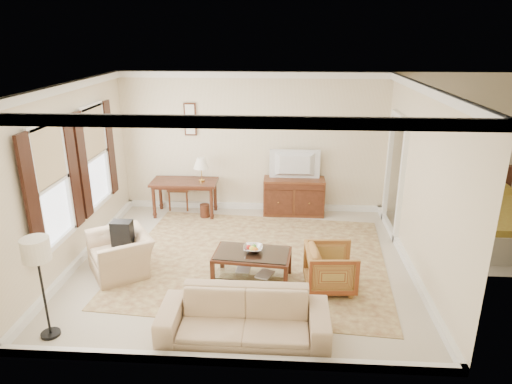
# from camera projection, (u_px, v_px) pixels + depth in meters

# --- Properties ---
(room_shell) EXTENTS (5.51, 5.01, 2.91)m
(room_shell) POSITION_uv_depth(u_px,v_px,m) (241.00, 115.00, 6.78)
(room_shell) COLOR beige
(room_shell) RESTS_ON ground
(annex_bedroom) EXTENTS (3.00, 2.70, 2.90)m
(annex_bedroom) POSITION_uv_depth(u_px,v_px,m) (494.00, 223.00, 8.30)
(annex_bedroom) COLOR beige
(annex_bedroom) RESTS_ON ground
(window_front) EXTENTS (0.12, 1.56, 1.80)m
(window_front) POSITION_uv_depth(u_px,v_px,m) (52.00, 185.00, 6.59)
(window_front) COLOR #CCB284
(window_front) RESTS_ON room_shell
(window_rear) EXTENTS (0.12, 1.56, 1.80)m
(window_rear) POSITION_uv_depth(u_px,v_px,m) (95.00, 156.00, 8.09)
(window_rear) COLOR #CCB284
(window_rear) RESTS_ON room_shell
(doorway) EXTENTS (0.10, 1.12, 2.25)m
(doorway) POSITION_uv_depth(u_px,v_px,m) (394.00, 177.00, 8.49)
(doorway) COLOR white
(doorway) RESTS_ON room_shell
(rug) EXTENTS (4.59, 4.02, 0.01)m
(rug) POSITION_uv_depth(u_px,v_px,m) (255.00, 259.00, 7.71)
(rug) COLOR brown
(rug) RESTS_ON room_shell
(writing_desk) EXTENTS (1.34, 0.67, 0.73)m
(writing_desk) POSITION_uv_depth(u_px,v_px,m) (185.00, 186.00, 9.42)
(writing_desk) COLOR #4F2516
(writing_desk) RESTS_ON room_shell
(desk_chair) EXTENTS (0.50, 0.50, 1.05)m
(desk_chair) POSITION_uv_depth(u_px,v_px,m) (179.00, 185.00, 9.79)
(desk_chair) COLOR brown
(desk_chair) RESTS_ON room_shell
(desk_lamp) EXTENTS (0.32, 0.32, 0.50)m
(desk_lamp) POSITION_uv_depth(u_px,v_px,m) (201.00, 170.00, 9.27)
(desk_lamp) COLOR silver
(desk_lamp) RESTS_ON writing_desk
(framed_prints) EXTENTS (0.25, 0.04, 0.68)m
(framed_prints) POSITION_uv_depth(u_px,v_px,m) (190.00, 119.00, 9.35)
(framed_prints) COLOR #4F2516
(framed_prints) RESTS_ON room_shell
(sideboard) EXTENTS (1.26, 0.48, 0.77)m
(sideboard) POSITION_uv_depth(u_px,v_px,m) (294.00, 196.00, 9.52)
(sideboard) COLOR brown
(sideboard) RESTS_ON room_shell
(tv) EXTENTS (0.98, 0.57, 0.13)m
(tv) POSITION_uv_depth(u_px,v_px,m) (295.00, 156.00, 9.20)
(tv) COLOR black
(tv) RESTS_ON sideboard
(coffee_table) EXTENTS (1.21, 0.78, 0.49)m
(coffee_table) POSITION_uv_depth(u_px,v_px,m) (252.00, 259.00, 6.93)
(coffee_table) COLOR #4F2516
(coffee_table) RESTS_ON room_shell
(fruit_bowl) EXTENTS (0.42, 0.42, 0.10)m
(fruit_bowl) POSITION_uv_depth(u_px,v_px,m) (253.00, 248.00, 6.92)
(fruit_bowl) COLOR silver
(fruit_bowl) RESTS_ON coffee_table
(book_a) EXTENTS (0.28, 0.07, 0.38)m
(book_a) POSITION_uv_depth(u_px,v_px,m) (237.00, 268.00, 7.06)
(book_a) COLOR brown
(book_a) RESTS_ON coffee_table
(book_b) EXTENTS (0.27, 0.14, 0.38)m
(book_b) POSITION_uv_depth(u_px,v_px,m) (259.00, 273.00, 6.92)
(book_b) COLOR brown
(book_b) RESTS_ON coffee_table
(striped_armchair) EXTENTS (0.71, 0.76, 0.73)m
(striped_armchair) POSITION_uv_depth(u_px,v_px,m) (331.00, 266.00, 6.73)
(striped_armchair) COLOR brown
(striped_armchair) RESTS_ON room_shell
(club_armchair) EXTENTS (1.08, 1.18, 0.86)m
(club_armchair) POSITION_uv_depth(u_px,v_px,m) (120.00, 247.00, 7.18)
(club_armchair) COLOR tan
(club_armchair) RESTS_ON room_shell
(backpack) EXTENTS (0.35, 0.39, 0.40)m
(backpack) POSITION_uv_depth(u_px,v_px,m) (122.00, 230.00, 7.21)
(backpack) COLOR black
(backpack) RESTS_ON club_armchair
(sofa) EXTENTS (2.09, 0.62, 0.82)m
(sofa) POSITION_uv_depth(u_px,v_px,m) (244.00, 311.00, 5.59)
(sofa) COLOR tan
(sofa) RESTS_ON room_shell
(floor_lamp) EXTENTS (0.33, 0.33, 1.35)m
(floor_lamp) POSITION_uv_depth(u_px,v_px,m) (37.00, 257.00, 5.42)
(floor_lamp) COLOR black
(floor_lamp) RESTS_ON room_shell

